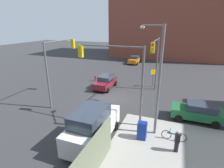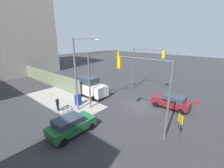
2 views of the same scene
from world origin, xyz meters
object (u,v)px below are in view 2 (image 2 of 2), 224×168
traffic_signal_se_corner (144,62)px  fire_hydrant (197,102)px  van_white_delivery (89,86)px  pedestrian_crossing (58,104)px  street_lamp_corner (79,70)px  bicycle_leaning_on_fence (65,110)px  mailbox_blue (78,99)px  sedan_green (71,125)px  traffic_signal_nw_corner (147,81)px  sedan_maroon (172,101)px  traffic_signal_ne_corner (102,67)px

traffic_signal_se_corner → fire_hydrant: (-7.60, 0.30, -4.12)m
fire_hydrant → traffic_signal_se_corner: bearing=-2.3°
van_white_delivery → pedestrian_crossing: (-0.93, 5.60, -0.48)m
street_lamp_corner → bicycle_leaning_on_fence: size_ratio=4.57×
bicycle_leaning_on_fence → van_white_delivery: bearing=-68.4°
pedestrian_crossing → van_white_delivery: bearing=94.9°
bicycle_leaning_on_fence → mailbox_blue: bearing=-74.7°
sedan_green → van_white_delivery: van_white_delivery is taller
traffic_signal_se_corner → sedan_green: traffic_signal_se_corner is taller
traffic_signal_se_corner → van_white_delivery: size_ratio=1.20×
street_lamp_corner → van_white_delivery: size_ratio=1.48×
traffic_signal_nw_corner → bicycle_leaning_on_fence: (8.18, 2.70, -4.26)m
sedan_green → fire_hydrant: bearing=-117.8°
van_white_delivery → pedestrian_crossing: van_white_delivery is taller
sedan_maroon → pedestrian_crossing: bearing=43.2°
sedan_green → traffic_signal_nw_corner: bearing=-135.5°
fire_hydrant → van_white_delivery: 14.10m
street_lamp_corner → fire_hydrant: street_lamp_corner is taller
traffic_signal_se_corner → fire_hydrant: bearing=177.7°
street_lamp_corner → sedan_green: size_ratio=1.94×
van_white_delivery → sedan_maroon: bearing=-162.0°
street_lamp_corner → sedan_maroon: street_lamp_corner is taller
mailbox_blue → van_white_delivery: 3.59m
traffic_signal_ne_corner → mailbox_blue: size_ratio=4.55×
traffic_signal_ne_corner → bicycle_leaning_on_fence: (1.10, 4.84, -4.29)m
street_lamp_corner → sedan_green: bearing=131.1°
street_lamp_corner → pedestrian_crossing: size_ratio=5.12×
street_lamp_corner → traffic_signal_se_corner: bearing=-103.1°
mailbox_blue → bicycle_leaning_on_fence: mailbox_blue is taller
traffic_signal_ne_corner → sedan_green: (-2.55, 6.60, -3.80)m
traffic_signal_ne_corner → street_lamp_corner: (0.44, 3.18, 0.06)m
sedan_maroon → traffic_signal_se_corner: bearing=-27.8°
mailbox_blue → sedan_maroon: sedan_maroon is taller
traffic_signal_se_corner → bicycle_leaning_on_fence: 12.80m
fire_hydrant → sedan_green: bearing=62.2°
mailbox_blue → pedestrian_crossing: pedestrian_crossing is taller
traffic_signal_nw_corner → bicycle_leaning_on_fence: traffic_signal_nw_corner is taller
traffic_signal_nw_corner → street_lamp_corner: bearing=7.8°
sedan_green → van_white_delivery: size_ratio=0.76×
van_white_delivery → pedestrian_crossing: 5.70m
pedestrian_crossing → bicycle_leaning_on_fence: (-1.20, -0.20, -0.46)m
traffic_signal_nw_corner → sedan_maroon: 7.21m
traffic_signal_se_corner → sedan_green: bearing=92.7°
traffic_signal_se_corner → pedestrian_crossing: bearing=70.6°
sedan_green → pedestrian_crossing: (4.85, -1.56, -0.04)m
traffic_signal_ne_corner → mailbox_blue: (1.70, 2.64, -3.87)m
mailbox_blue → traffic_signal_se_corner: bearing=-110.8°
traffic_signal_nw_corner → sedan_maroon: bearing=-92.3°
traffic_signal_nw_corner → street_lamp_corner: street_lamp_corner is taller
traffic_signal_nw_corner → traffic_signal_ne_corner: size_ratio=1.00×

